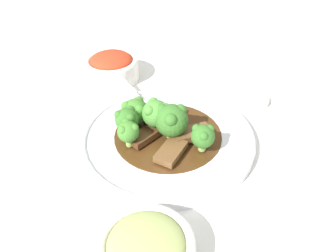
{
  "coord_description": "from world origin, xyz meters",
  "views": [
    {
      "loc": [
        0.34,
        -0.26,
        0.37
      ],
      "look_at": [
        0.0,
        0.0,
        0.03
      ],
      "focal_mm": 35.0,
      "sensor_mm": 36.0,
      "label": 1
    }
  ],
  "objects_px": {
    "beef_strip_3": "(171,152)",
    "side_bowl_appetizer": "(146,250)",
    "broccoli_floret_5": "(171,120)",
    "beef_strip_0": "(163,114)",
    "beef_strip_1": "(144,136)",
    "broccoli_floret_3": "(135,111)",
    "side_bowl_kimchi": "(112,67)",
    "sauce_dish": "(252,99)",
    "broccoli_floret_2": "(203,136)",
    "serving_spoon": "(144,103)",
    "broccoli_floret_0": "(127,119)",
    "main_plate": "(168,137)",
    "broccoli_floret_4": "(128,131)",
    "broccoli_floret_1": "(156,113)",
    "beef_strip_2": "(192,134)"
  },
  "relations": [
    {
      "from": "beef_strip_0",
      "to": "broccoli_floret_0",
      "type": "bearing_deg",
      "value": -87.97
    },
    {
      "from": "beef_strip_3",
      "to": "broccoli_floret_5",
      "type": "relative_size",
      "value": 1.1
    },
    {
      "from": "broccoli_floret_5",
      "to": "broccoli_floret_4",
      "type": "bearing_deg",
      "value": -108.9
    },
    {
      "from": "broccoli_floret_5",
      "to": "side_bowl_kimchi",
      "type": "distance_m",
      "value": 0.26
    },
    {
      "from": "beef_strip_3",
      "to": "sauce_dish",
      "type": "distance_m",
      "value": 0.24
    },
    {
      "from": "broccoli_floret_1",
      "to": "broccoli_floret_5",
      "type": "relative_size",
      "value": 0.97
    },
    {
      "from": "serving_spoon",
      "to": "sauce_dish",
      "type": "xyz_separation_m",
      "value": [
        0.1,
        0.19,
        -0.02
      ]
    },
    {
      "from": "broccoli_floret_3",
      "to": "beef_strip_0",
      "type": "bearing_deg",
      "value": 74.89
    },
    {
      "from": "broccoli_floret_5",
      "to": "serving_spoon",
      "type": "bearing_deg",
      "value": 171.15
    },
    {
      "from": "broccoli_floret_0",
      "to": "serving_spoon",
      "type": "bearing_deg",
      "value": 127.14
    },
    {
      "from": "beef_strip_2",
      "to": "beef_strip_3",
      "type": "bearing_deg",
      "value": -76.73
    },
    {
      "from": "beef_strip_0",
      "to": "broccoli_floret_0",
      "type": "relative_size",
      "value": 1.46
    },
    {
      "from": "beef_strip_1",
      "to": "broccoli_floret_5",
      "type": "bearing_deg",
      "value": 61.37
    },
    {
      "from": "broccoli_floret_4",
      "to": "beef_strip_3",
      "type": "bearing_deg",
      "value": 34.76
    },
    {
      "from": "beef_strip_1",
      "to": "broccoli_floret_3",
      "type": "relative_size",
      "value": 1.17
    },
    {
      "from": "beef_strip_0",
      "to": "beef_strip_1",
      "type": "bearing_deg",
      "value": -63.6
    },
    {
      "from": "sauce_dish",
      "to": "beef_strip_3",
      "type": "bearing_deg",
      "value": -80.66
    },
    {
      "from": "beef_strip_1",
      "to": "broccoli_floret_0",
      "type": "relative_size",
      "value": 1.14
    },
    {
      "from": "broccoli_floret_4",
      "to": "serving_spoon",
      "type": "distance_m",
      "value": 0.12
    },
    {
      "from": "broccoli_floret_1",
      "to": "side_bowl_kimchi",
      "type": "relative_size",
      "value": 0.49
    },
    {
      "from": "beef_strip_0",
      "to": "broccoli_floret_1",
      "type": "relative_size",
      "value": 1.26
    },
    {
      "from": "beef_strip_0",
      "to": "broccoli_floret_4",
      "type": "distance_m",
      "value": 0.1
    },
    {
      "from": "broccoli_floret_2",
      "to": "serving_spoon",
      "type": "height_order",
      "value": "broccoli_floret_2"
    },
    {
      "from": "beef_strip_3",
      "to": "side_bowl_appetizer",
      "type": "xyz_separation_m",
      "value": [
        0.11,
        -0.13,
        -0.0
      ]
    },
    {
      "from": "broccoli_floret_1",
      "to": "sauce_dish",
      "type": "height_order",
      "value": "broccoli_floret_1"
    },
    {
      "from": "beef_strip_0",
      "to": "beef_strip_1",
      "type": "relative_size",
      "value": 1.28
    },
    {
      "from": "broccoli_floret_1",
      "to": "broccoli_floret_3",
      "type": "height_order",
      "value": "broccoli_floret_1"
    },
    {
      "from": "broccoli_floret_5",
      "to": "side_bowl_kimchi",
      "type": "height_order",
      "value": "broccoli_floret_5"
    },
    {
      "from": "beef_strip_1",
      "to": "broccoli_floret_5",
      "type": "height_order",
      "value": "broccoli_floret_5"
    },
    {
      "from": "beef_strip_3",
      "to": "broccoli_floret_4",
      "type": "xyz_separation_m",
      "value": [
        -0.06,
        -0.04,
        0.02
      ]
    },
    {
      "from": "broccoli_floret_4",
      "to": "side_bowl_appetizer",
      "type": "xyz_separation_m",
      "value": [
        0.17,
        -0.09,
        -0.02
      ]
    },
    {
      "from": "broccoli_floret_2",
      "to": "serving_spoon",
      "type": "distance_m",
      "value": 0.16
    },
    {
      "from": "beef_strip_3",
      "to": "serving_spoon",
      "type": "xyz_separation_m",
      "value": [
        -0.14,
        0.04,
        0.0
      ]
    },
    {
      "from": "side_bowl_kimchi",
      "to": "sauce_dish",
      "type": "distance_m",
      "value": 0.31
    },
    {
      "from": "sauce_dish",
      "to": "beef_strip_2",
      "type": "bearing_deg",
      "value": -81.85
    },
    {
      "from": "beef_strip_3",
      "to": "broccoli_floret_5",
      "type": "bearing_deg",
      "value": 142.15
    },
    {
      "from": "beef_strip_3",
      "to": "side_bowl_appetizer",
      "type": "relative_size",
      "value": 0.56
    },
    {
      "from": "beef_strip_0",
      "to": "side_bowl_appetizer",
      "type": "distance_m",
      "value": 0.27
    },
    {
      "from": "beef_strip_0",
      "to": "beef_strip_3",
      "type": "height_order",
      "value": "beef_strip_0"
    },
    {
      "from": "serving_spoon",
      "to": "side_bowl_appetizer",
      "type": "distance_m",
      "value": 0.3
    },
    {
      "from": "main_plate",
      "to": "broccoli_floret_4",
      "type": "relative_size",
      "value": 6.47
    },
    {
      "from": "main_plate",
      "to": "broccoli_floret_3",
      "type": "distance_m",
      "value": 0.07
    },
    {
      "from": "beef_strip_2",
      "to": "broccoli_floret_0",
      "type": "height_order",
      "value": "broccoli_floret_0"
    },
    {
      "from": "serving_spoon",
      "to": "sauce_dish",
      "type": "height_order",
      "value": "serving_spoon"
    },
    {
      "from": "beef_strip_3",
      "to": "broccoli_floret_3",
      "type": "bearing_deg",
      "value": -179.94
    },
    {
      "from": "beef_strip_1",
      "to": "broccoli_floret_4",
      "type": "bearing_deg",
      "value": -92.76
    },
    {
      "from": "beef_strip_1",
      "to": "broccoli_floret_3",
      "type": "height_order",
      "value": "broccoli_floret_3"
    },
    {
      "from": "broccoli_floret_5",
      "to": "side_bowl_kimchi",
      "type": "bearing_deg",
      "value": 172.39
    },
    {
      "from": "serving_spoon",
      "to": "beef_strip_1",
      "type": "bearing_deg",
      "value": -34.73
    },
    {
      "from": "broccoli_floret_5",
      "to": "broccoli_floret_1",
      "type": "bearing_deg",
      "value": -162.04
    }
  ]
}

